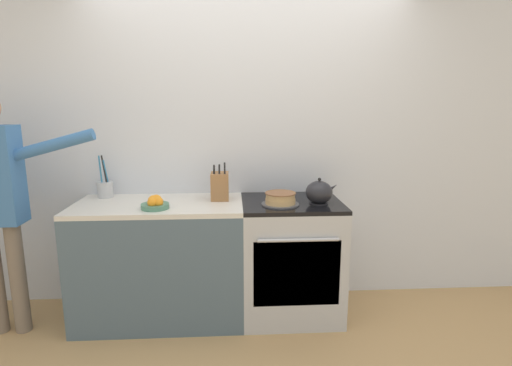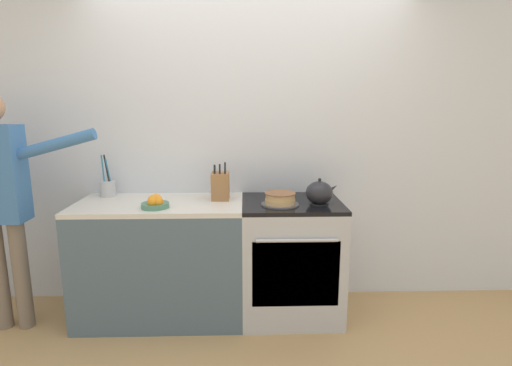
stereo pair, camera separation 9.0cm
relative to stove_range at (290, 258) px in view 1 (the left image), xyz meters
The scene contains 9 objects.
ground_plane 0.64m from the stove_range, 134.43° to the right, with size 16.00×16.00×0.00m, color tan.
wall_back 0.96m from the stove_range, 132.22° to the left, with size 8.00×0.04×2.60m.
counter_cabinet 1.00m from the stove_range, behind, with size 1.25×0.64×0.91m.
stove_range is the anchor object (origin of this frame).
layer_cake 0.52m from the stove_range, 133.71° to the right, with size 0.27×0.27×0.09m.
tea_kettle 0.58m from the stove_range, 21.82° to the right, with size 0.24×0.20×0.19m.
knife_block 0.79m from the stove_range, 169.85° to the left, with size 0.13×0.17×0.29m.
utensil_crock 1.55m from the stove_range, behind, with size 0.12×0.12×0.34m.
fruit_bowl 1.12m from the stove_range, behind, with size 0.20×0.20×0.10m.
Camera 1 is at (-0.13, -2.60, 1.64)m, focal length 28.00 mm.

